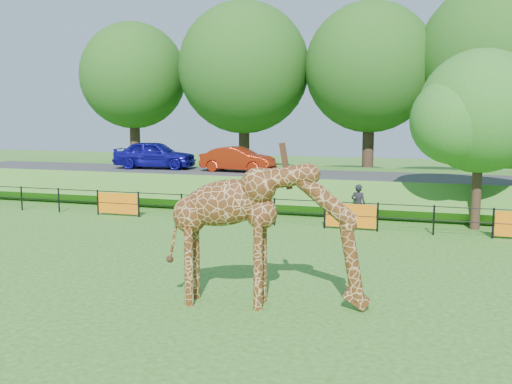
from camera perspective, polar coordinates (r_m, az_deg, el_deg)
ground at (r=15.22m, az=-6.43°, el=-8.88°), size 90.00×90.00×0.00m
giraffe at (r=12.87m, az=1.06°, el=-4.31°), size 4.71×1.44×3.31m
perimeter_fence at (r=22.45m, az=1.85°, el=-1.98°), size 28.07×0.10×1.10m
embankment at (r=29.65m, az=5.78°, el=0.56°), size 40.00×9.00×1.30m
road at (r=28.11m, az=5.17°, el=1.63°), size 40.00×5.00×0.12m
car_blue at (r=31.55m, az=-10.09°, el=3.70°), size 4.58×2.19×1.51m
car_red at (r=29.35m, az=-1.83°, el=3.28°), size 3.95×1.69×1.27m
visitor at (r=22.97m, az=10.19°, el=-1.22°), size 0.66×0.50×1.62m
tree_east at (r=23.00m, az=21.76°, el=7.05°), size 5.40×4.71×6.76m
bg_tree_line at (r=35.66m, az=11.16°, el=12.20°), size 37.30×8.80×11.82m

